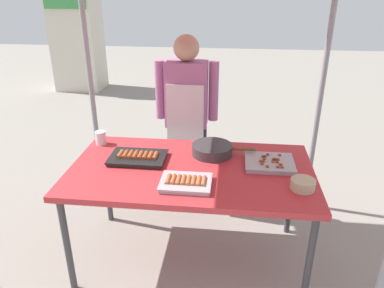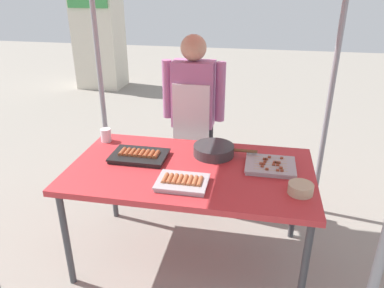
{
  "view_description": "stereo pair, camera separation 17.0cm",
  "coord_description": "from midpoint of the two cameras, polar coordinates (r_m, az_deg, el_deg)",
  "views": [
    {
      "loc": [
        0.25,
        -2.12,
        1.89
      ],
      "look_at": [
        0.0,
        0.05,
        0.9
      ],
      "focal_mm": 34.32,
      "sensor_mm": 36.0,
      "label": 1
    },
    {
      "loc": [
        0.41,
        -2.1,
        1.89
      ],
      "look_at": [
        0.0,
        0.05,
        0.9
      ],
      "focal_mm": 34.32,
      "sensor_mm": 36.0,
      "label": 2
    }
  ],
  "objects": [
    {
      "name": "drink_cup_near_edge",
      "position": [
        2.85,
        -11.57,
        1.33
      ],
      "size": [
        0.08,
        0.08,
        0.1
      ],
      "primitive_type": "cylinder",
      "color": "white",
      "rests_on": "stall_table"
    },
    {
      "name": "tray_grilled_sausages",
      "position": [
        2.55,
        -6.32,
        -1.82
      ],
      "size": [
        0.38,
        0.26,
        0.05
      ],
      "color": "black",
      "rests_on": "stall_table"
    },
    {
      "name": "tray_meat_skewers",
      "position": [
        2.48,
        14.01,
        -3.31
      ],
      "size": [
        0.32,
        0.28,
        0.04
      ],
      "color": "#ADADB2",
      "rests_on": "stall_table"
    },
    {
      "name": "neighbor_stall_left",
      "position": [
        7.14,
        -13.63,
        16.64
      ],
      "size": [
        0.8,
        0.66,
        2.02
      ],
      "color": "beige",
      "rests_on": "ground"
    },
    {
      "name": "vendor_woman",
      "position": [
        3.07,
        1.8,
        5.13
      ],
      "size": [
        0.52,
        0.22,
        1.5
      ],
      "rotation": [
        0.0,
        0.0,
        3.14
      ],
      "color": "black",
      "rests_on": "ground"
    },
    {
      "name": "tray_pork_links",
      "position": [
        2.22,
        0.69,
        -6.0
      ],
      "size": [
        0.31,
        0.24,
        0.05
      ],
      "color": "#ADADB2",
      "rests_on": "stall_table"
    },
    {
      "name": "condiment_bowl",
      "position": [
        2.25,
        18.63,
        -6.64
      ],
      "size": [
        0.15,
        0.15,
        0.06
      ],
      "primitive_type": "cylinder",
      "color": "#BFB28C",
      "rests_on": "stall_table"
    },
    {
      "name": "ground_plane",
      "position": [
        2.85,
        1.59,
        -17.16
      ],
      "size": [
        18.0,
        18.0,
        0.0
      ],
      "primitive_type": "plane",
      "color": "gray"
    },
    {
      "name": "cooking_wok",
      "position": [
        2.59,
        5.33,
        -0.93
      ],
      "size": [
        0.45,
        0.29,
        0.07
      ],
      "color": "#38383A",
      "rests_on": "stall_table"
    },
    {
      "name": "stall_table",
      "position": [
        2.45,
        1.77,
        -4.83
      ],
      "size": [
        1.6,
        0.9,
        0.75
      ],
      "color": "#C63338",
      "rests_on": "ground"
    }
  ]
}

